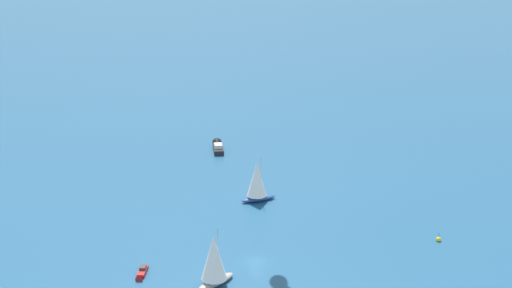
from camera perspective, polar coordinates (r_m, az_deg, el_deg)
The scene contains 6 objects.
ground_plane at distance 148.98m, azimuth -0.00°, elevation -9.27°, with size 2000.00×2000.00×0.00m, color #1E517A.
sailboat_far_stbd at distance 138.05m, azimuth -3.33°, elevation -9.15°, with size 6.35×9.30×11.59m.
sailboat_inshore at distance 176.47m, azimuth 0.08°, elevation -2.95°, with size 8.08×8.03×11.48m.
motorboat_offshore at distance 216.35m, azimuth -3.02°, elevation -0.23°, with size 7.67×11.03×3.19m.
motorboat_outer_ring_a at distance 145.50m, azimuth -9.01°, elevation -10.01°, with size 3.23×5.90×1.66m.
marker_buoy at distance 162.36m, azimuth 14.21°, elevation -7.31°, with size 1.10×1.10×2.10m.
Camera 1 is at (-49.08, 123.21, 67.87)m, focal length 50.66 mm.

